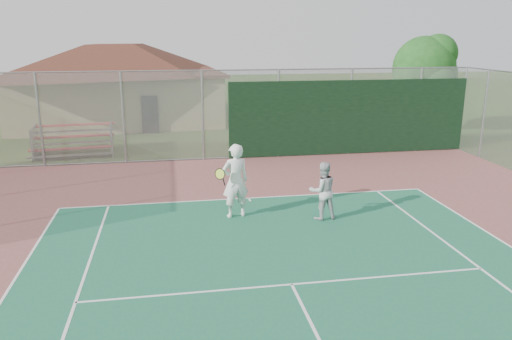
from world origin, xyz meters
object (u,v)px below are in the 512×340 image
(tree, at_px, (425,69))
(player_grey_back, at_px, (323,191))
(player_white_front, at_px, (235,181))
(clubhouse, at_px, (118,76))
(bleachers, at_px, (74,140))

(tree, relative_size, player_grey_back, 3.10)
(tree, distance_m, player_grey_back, 13.51)
(tree, xyz_separation_m, player_white_front, (-10.50, -9.88, -2.18))
(tree, bearing_deg, player_white_front, -136.73)
(player_white_front, xyz_separation_m, player_grey_back, (2.27, -0.56, -0.23))
(clubhouse, relative_size, bleachers, 3.76)
(player_grey_back, bearing_deg, tree, -133.94)
(clubhouse, relative_size, tree, 2.54)
(clubhouse, relative_size, player_grey_back, 7.87)
(clubhouse, height_order, bleachers, clubhouse)
(clubhouse, bearing_deg, player_grey_back, -71.87)
(tree, bearing_deg, player_grey_back, -128.26)
(tree, height_order, player_white_front, tree)
(player_white_front, distance_m, player_grey_back, 2.34)
(clubhouse, bearing_deg, player_white_front, -78.36)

